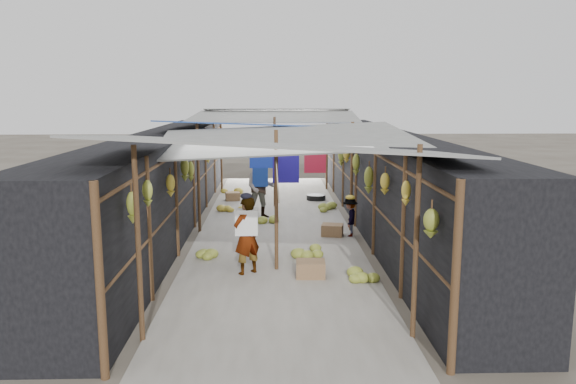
{
  "coord_description": "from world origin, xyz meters",
  "views": [
    {
      "loc": [
        -0.07,
        -7.03,
        3.21
      ],
      "look_at": [
        0.25,
        4.29,
        1.25
      ],
      "focal_mm": 35.0,
      "sensor_mm": 36.0,
      "label": 1
    }
  ],
  "objects": [
    {
      "name": "stall_left",
      "position": [
        -2.7,
        6.5,
        1.15
      ],
      "size": [
        1.4,
        15.0,
        2.3
      ],
      "primitive_type": "cube",
      "color": "black",
      "rests_on": "ground"
    },
    {
      "name": "crate_near",
      "position": [
        0.6,
        2.54,
        0.15
      ],
      "size": [
        0.53,
        0.43,
        0.31
      ],
      "primitive_type": "cube",
      "rotation": [
        0.0,
        0.0,
        -0.05
      ],
      "color": "#8F6C48",
      "rests_on": "ground"
    },
    {
      "name": "vendor_elderly",
      "position": [
        -0.54,
        2.76,
        0.72
      ],
      "size": [
        0.62,
        0.58,
        1.43
      ],
      "primitive_type": "imported",
      "rotation": [
        0.0,
        0.0,
        3.77
      ],
      "color": "white",
      "rests_on": "ground"
    },
    {
      "name": "aisle_slab",
      "position": [
        0.0,
        6.5,
        0.01
      ],
      "size": [
        3.6,
        16.0,
        0.02
      ],
      "primitive_type": "cube",
      "color": "#9E998E",
      "rests_on": "ground"
    },
    {
      "name": "hanging_bananas",
      "position": [
        0.21,
        6.88,
        1.66
      ],
      "size": [
        3.96,
        13.92,
        0.82
      ],
      "color": "olive",
      "rests_on": "ground"
    },
    {
      "name": "floor_bananas",
      "position": [
        -0.29,
        6.73,
        0.16
      ],
      "size": [
        3.63,
        9.2,
        0.36
      ],
      "color": "gold",
      "rests_on": "ground"
    },
    {
      "name": "stall_right",
      "position": [
        2.7,
        6.5,
        1.15
      ],
      "size": [
        1.4,
        15.0,
        2.3
      ],
      "primitive_type": "cube",
      "color": "black",
      "rests_on": "ground"
    },
    {
      "name": "market_canopy",
      "position": [
        0.03,
        6.84,
        2.41
      ],
      "size": [
        5.62,
        15.2,
        2.77
      ],
      "color": "brown",
      "rests_on": "ground"
    },
    {
      "name": "crate_mid",
      "position": [
        1.3,
        5.48,
        0.14
      ],
      "size": [
        0.55,
        0.48,
        0.29
      ],
      "primitive_type": "cube",
      "rotation": [
        0.0,
        0.0,
        -0.22
      ],
      "color": "#8F6C48",
      "rests_on": "ground"
    },
    {
      "name": "black_basin",
      "position": [
        1.28,
        9.97,
        0.09
      ],
      "size": [
        0.59,
        0.59,
        0.18
      ],
      "primitive_type": "cylinder",
      "color": "black",
      "rests_on": "ground"
    },
    {
      "name": "vendor_seated",
      "position": [
        1.7,
        5.43,
        0.45
      ],
      "size": [
        0.43,
        0.64,
        0.91
      ],
      "primitive_type": "imported",
      "rotation": [
        0.0,
        0.0,
        -1.74
      ],
      "color": "#504A45",
      "rests_on": "ground"
    },
    {
      "name": "shopper_blue",
      "position": [
        -0.38,
        7.5,
        0.82
      ],
      "size": [
        0.83,
        0.66,
        1.65
      ],
      "primitive_type": "imported",
      "rotation": [
        0.0,
        0.0,
        0.05
      ],
      "color": "#203DA2",
      "rests_on": "ground"
    },
    {
      "name": "crate_back",
      "position": [
        -1.29,
        9.94,
        0.14
      ],
      "size": [
        0.48,
        0.41,
        0.27
      ],
      "primitive_type": "cube",
      "rotation": [
        0.0,
        0.0,
        0.16
      ],
      "color": "#8F6C48",
      "rests_on": "ground"
    },
    {
      "name": "ground",
      "position": [
        0.0,
        0.0,
        0.0
      ],
      "size": [
        80.0,
        80.0,
        0.0
      ],
      "primitive_type": "plane",
      "color": "#6B6356",
      "rests_on": "ground"
    }
  ]
}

